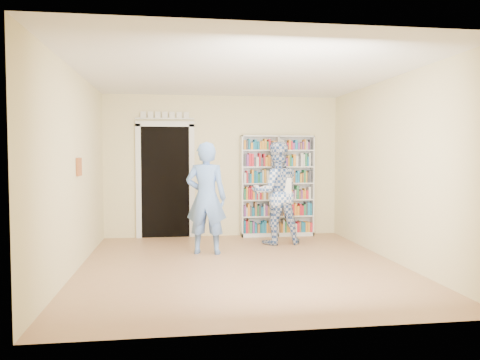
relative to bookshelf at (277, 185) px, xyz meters
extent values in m
plane|color=#AB7853|center=(-1.04, -2.34, -0.98)|extent=(5.00, 5.00, 0.00)
plane|color=white|center=(-1.04, -2.34, 1.72)|extent=(5.00, 5.00, 0.00)
plane|color=beige|center=(-1.04, 0.16, 0.37)|extent=(4.50, 0.00, 4.50)
plane|color=beige|center=(-3.29, -2.34, 0.37)|extent=(0.00, 5.00, 5.00)
plane|color=beige|center=(1.21, -2.34, 0.37)|extent=(0.00, 5.00, 5.00)
cube|color=white|center=(0.00, 0.00, -0.01)|extent=(1.41, 0.26, 1.94)
cube|color=white|center=(0.00, 0.00, -0.01)|extent=(0.02, 0.26, 1.94)
cube|color=black|center=(-2.14, 0.14, 0.07)|extent=(0.90, 0.03, 2.10)
cube|color=white|center=(-2.64, 0.12, 0.07)|extent=(0.10, 0.06, 2.20)
cube|color=white|center=(-1.64, 0.12, 0.07)|extent=(0.10, 0.06, 2.20)
cube|color=white|center=(-2.14, 0.12, 1.17)|extent=(1.10, 0.06, 0.10)
cube|color=white|center=(-2.14, 0.12, 1.27)|extent=(1.10, 0.08, 0.02)
cube|color=maroon|center=(-3.27, -2.14, 0.42)|extent=(0.03, 0.25, 0.25)
imported|color=#608AD7|center=(-1.47, -1.47, -0.09)|extent=(0.73, 0.56, 1.77)
imported|color=#32559A|center=(-0.20, -0.80, -0.08)|extent=(0.91, 0.72, 1.80)
cube|color=white|center=(-0.09, -1.04, 0.05)|extent=(0.21, 0.05, 0.30)
camera|label=1|loc=(-1.97, -8.82, 0.58)|focal=35.00mm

